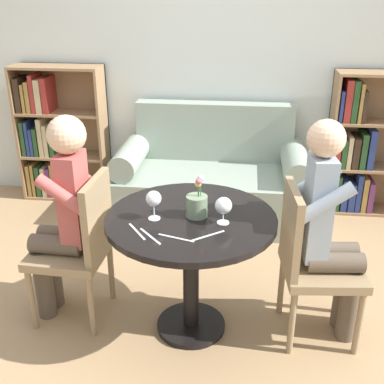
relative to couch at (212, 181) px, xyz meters
The scene contains 17 objects.
ground_plane 1.53m from the couch, 90.00° to the right, with size 16.00×16.00×0.00m, color tan.
back_wall 1.12m from the couch, 90.00° to the left, with size 5.20×0.05×2.70m.
round_table 1.53m from the couch, 90.00° to the right, with size 0.92×0.92×0.73m.
couch is the anchor object (origin of this frame).
bookshelf_left 1.51m from the couch, 169.76° to the left, with size 0.78×0.28×1.21m.
bookshelf_right 1.32m from the couch, 11.70° to the left, with size 0.78×0.28×1.21m.
chair_left 1.60m from the couch, 114.09° to the right, with size 0.44×0.44×0.90m.
chair_right 1.61m from the couch, 66.10° to the right, with size 0.46×0.46×0.90m.
person_left 1.66m from the couch, 117.04° to the right, with size 0.43×0.35×1.24m.
person_right 1.66m from the couch, 63.02° to the right, with size 0.44×0.37×1.27m.
wine_glass_left 1.65m from the couch, 96.94° to the right, with size 0.08×0.08×0.16m.
wine_glass_right 1.65m from the couch, 83.65° to the right, with size 0.09×0.09×0.14m.
flower_vase 1.57m from the couch, 88.81° to the right, with size 0.11×0.11×0.23m.
knife_left_setting 1.76m from the couch, 86.36° to the right, with size 0.16×0.13×0.00m.
fork_left_setting 1.77m from the couch, 98.30° to the right, with size 0.12×0.16×0.00m.
knife_right_setting 1.79m from the couch, 91.48° to the right, with size 0.18×0.07×0.00m.
fork_right_setting 1.80m from the couch, 95.68° to the right, with size 0.13×0.15×0.00m.
Camera 1 is at (0.27, -2.26, 1.88)m, focal length 45.00 mm.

